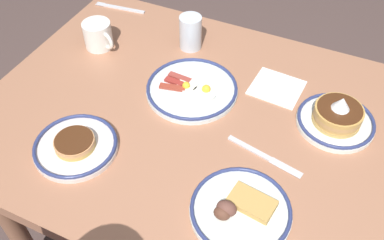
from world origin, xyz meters
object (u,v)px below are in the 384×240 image
object	(u,v)px
plate_near_main	(337,118)
butter_knife	(264,156)
plate_far_side	(75,146)
drinking_glass	(191,34)
plate_far_companion	(192,89)
plate_center_pancakes	(240,210)
paper_napkin	(277,88)
fork_near	(120,8)
coffee_mug	(98,35)

from	to	relation	value
plate_near_main	butter_knife	xyz separation A→B (m)	(0.14, 0.20, -0.02)
plate_far_side	butter_knife	distance (m)	0.50
drinking_glass	butter_knife	distance (m)	0.52
plate_far_companion	plate_center_pancakes	bearing A→B (deg)	129.95
paper_napkin	fork_near	bearing A→B (deg)	-15.03
plate_far_side	coffee_mug	xyz separation A→B (m)	(0.19, -0.41, 0.03)
coffee_mug	fork_near	bearing A→B (deg)	-74.74
fork_near	plate_far_companion	bearing A→B (deg)	145.40
plate_far_companion	coffee_mug	bearing A→B (deg)	-11.45
paper_napkin	fork_near	distance (m)	0.70
plate_far_side	fork_near	xyz separation A→B (m)	(0.26, -0.64, -0.01)
drinking_glass	paper_napkin	xyz separation A→B (m)	(-0.33, 0.08, -0.05)
butter_knife	plate_far_side	bearing A→B (deg)	21.93
coffee_mug	plate_center_pancakes	bearing A→B (deg)	148.09
coffee_mug	drinking_glass	xyz separation A→B (m)	(-0.28, -0.13, 0.01)
drinking_glass	paper_napkin	world-z (taller)	drinking_glass
fork_near	plate_far_side	bearing A→B (deg)	111.82
plate_near_main	coffee_mug	size ratio (longest dim) A/B	1.77
plate_near_main	plate_center_pancakes	world-z (taller)	plate_near_main
plate_center_pancakes	plate_far_companion	world-z (taller)	plate_center_pancakes
paper_napkin	plate_far_companion	bearing A→B (deg)	28.59
plate_center_pancakes	plate_far_companion	bearing A→B (deg)	-50.05
plate_center_pancakes	paper_napkin	size ratio (longest dim) A/B	1.62
coffee_mug	paper_napkin	world-z (taller)	coffee_mug
plate_far_companion	plate_far_side	xyz separation A→B (m)	(0.19, 0.34, 0.00)
butter_knife	plate_far_companion	bearing A→B (deg)	-27.94
plate_far_side	paper_napkin	bearing A→B (deg)	-132.12
drinking_glass	plate_center_pancakes	bearing A→B (deg)	125.18
plate_far_side	plate_center_pancakes	bearing A→B (deg)	-179.89
paper_napkin	drinking_glass	bearing A→B (deg)	-13.53
plate_far_side	paper_napkin	distance (m)	0.62
coffee_mug	plate_far_side	bearing A→B (deg)	115.23
plate_far_side	drinking_glass	bearing A→B (deg)	-99.15
plate_center_pancakes	fork_near	size ratio (longest dim) A/B	1.22
plate_far_companion	plate_far_side	distance (m)	0.38
plate_far_companion	paper_napkin	bearing A→B (deg)	-151.41
coffee_mug	butter_knife	bearing A→B (deg)	161.16
fork_near	drinking_glass	bearing A→B (deg)	163.55
plate_center_pancakes	fork_near	distance (m)	0.97
plate_near_main	plate_far_companion	bearing A→B (deg)	6.41
plate_far_side	butter_knife	world-z (taller)	plate_far_side
drinking_glass	fork_near	world-z (taller)	drinking_glass
plate_near_main	drinking_glass	bearing A→B (deg)	-16.68
plate_far_side	plate_near_main	bearing A→B (deg)	-147.90
coffee_mug	butter_knife	distance (m)	0.70
plate_far_companion	fork_near	size ratio (longest dim) A/B	1.40
plate_center_pancakes	plate_far_side	size ratio (longest dim) A/B	1.08
coffee_mug	fork_near	distance (m)	0.24
plate_far_companion	plate_near_main	bearing A→B (deg)	-173.59
plate_near_main	drinking_glass	size ratio (longest dim) A/B	1.88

